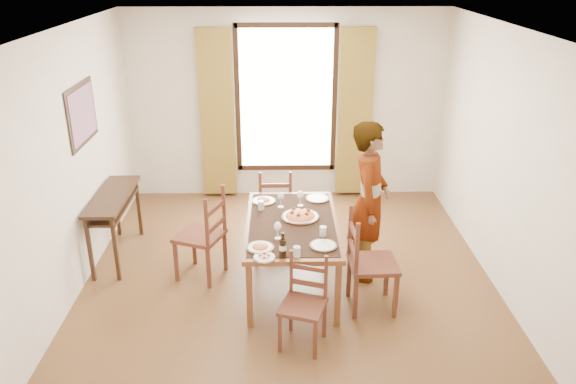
{
  "coord_description": "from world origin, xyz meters",
  "views": [
    {
      "loc": [
        -0.1,
        -5.35,
        3.35
      ],
      "look_at": [
        -0.01,
        0.17,
        1.0
      ],
      "focal_mm": 35.0,
      "sensor_mm": 36.0,
      "label": 1
    }
  ],
  "objects_px": {
    "dining_table": "(292,228)",
    "pasta_platter": "(300,214)",
    "console_table": "(113,204)",
    "man": "(369,201)"
  },
  "relations": [
    {
      "from": "console_table",
      "to": "pasta_platter",
      "type": "distance_m",
      "value": 2.23
    },
    {
      "from": "dining_table",
      "to": "console_table",
      "type": "bearing_deg",
      "value": 162.23
    },
    {
      "from": "dining_table",
      "to": "pasta_platter",
      "type": "xyz_separation_m",
      "value": [
        0.09,
        0.09,
        0.12
      ]
    },
    {
      "from": "console_table",
      "to": "dining_table",
      "type": "xyz_separation_m",
      "value": [
        2.06,
        -0.66,
        0.0
      ]
    },
    {
      "from": "console_table",
      "to": "pasta_platter",
      "type": "xyz_separation_m",
      "value": [
        2.15,
        -0.57,
        0.12
      ]
    },
    {
      "from": "dining_table",
      "to": "pasta_platter",
      "type": "bearing_deg",
      "value": 46.22
    },
    {
      "from": "console_table",
      "to": "dining_table",
      "type": "bearing_deg",
      "value": -17.77
    },
    {
      "from": "console_table",
      "to": "man",
      "type": "relative_size",
      "value": 0.67
    },
    {
      "from": "dining_table",
      "to": "man",
      "type": "distance_m",
      "value": 0.89
    },
    {
      "from": "dining_table",
      "to": "man",
      "type": "height_order",
      "value": "man"
    }
  ]
}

